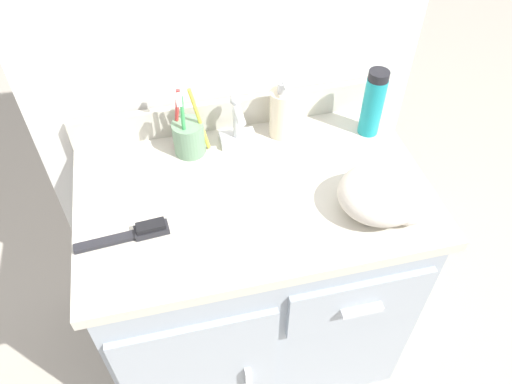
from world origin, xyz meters
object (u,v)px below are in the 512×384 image
(hairbrush, at_px, (136,233))
(hand_towel, at_px, (387,195))
(toothbrush_cup, at_px, (189,135))
(shaving_cream_can, at_px, (373,103))
(soap_dispenser, at_px, (282,112))

(hairbrush, bearing_deg, hand_towel, -9.71)
(toothbrush_cup, distance_m, hairbrush, 0.29)
(toothbrush_cup, bearing_deg, hairbrush, -121.87)
(toothbrush_cup, height_order, shaving_cream_can, toothbrush_cup)
(soap_dispenser, distance_m, hand_towel, 0.34)
(toothbrush_cup, height_order, hand_towel, toothbrush_cup)
(soap_dispenser, distance_m, shaving_cream_can, 0.23)
(hand_towel, bearing_deg, soap_dispenser, 116.55)
(shaving_cream_can, relative_size, hand_towel, 0.91)
(soap_dispenser, relative_size, hand_towel, 0.81)
(toothbrush_cup, height_order, soap_dispenser, toothbrush_cup)
(toothbrush_cup, distance_m, shaving_cream_can, 0.46)
(toothbrush_cup, bearing_deg, soap_dispenser, 3.23)
(shaving_cream_can, bearing_deg, soap_dispenser, 169.08)
(toothbrush_cup, xyz_separation_m, hand_towel, (0.39, -0.29, -0.00))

